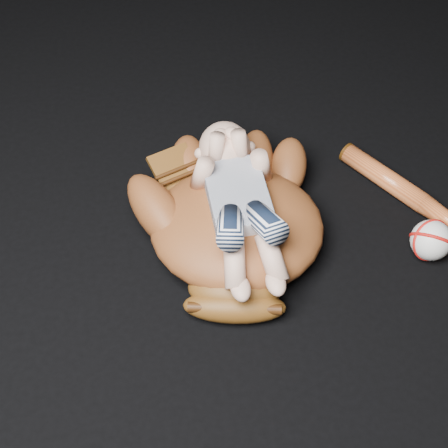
{
  "coord_description": "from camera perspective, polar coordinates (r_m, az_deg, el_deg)",
  "views": [
    {
      "loc": [
        -0.31,
        -0.84,
        1.11
      ],
      "look_at": [
        -0.2,
        0.01,
        0.08
      ],
      "focal_mm": 55.0,
      "sensor_mm": 36.0,
      "label": 1
    }
  ],
  "objects": [
    {
      "name": "baseball_glove",
      "position": [
        1.34,
        1.08,
        0.23
      ],
      "size": [
        0.5,
        0.55,
        0.15
      ],
      "primitive_type": null,
      "rotation": [
        0.0,
        0.0,
        -0.16
      ],
      "color": "#602E14",
      "rests_on": "ground"
    },
    {
      "name": "newborn_baby",
      "position": [
        1.29,
        1.44,
        1.61
      ],
      "size": [
        0.21,
        0.41,
        0.16
      ],
      "primitive_type": null,
      "rotation": [
        0.0,
        0.0,
        0.06
      ],
      "color": "#D3A188",
      "rests_on": "baseball_glove"
    },
    {
      "name": "baseball_bat",
      "position": [
        1.5,
        17.03,
        1.07
      ],
      "size": [
        0.31,
        0.41,
        0.04
      ],
      "primitive_type": null,
      "rotation": [
        0.0,
        0.0,
        0.62
      ],
      "color": "#B34F22",
      "rests_on": "ground"
    },
    {
      "name": "baseball",
      "position": [
        1.42,
        16.84,
        -1.3
      ],
      "size": [
        0.09,
        0.09,
        0.08
      ],
      "primitive_type": "sphere",
      "rotation": [
        0.0,
        0.0,
        -0.12
      ],
      "color": "silver",
      "rests_on": "ground"
    }
  ]
}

